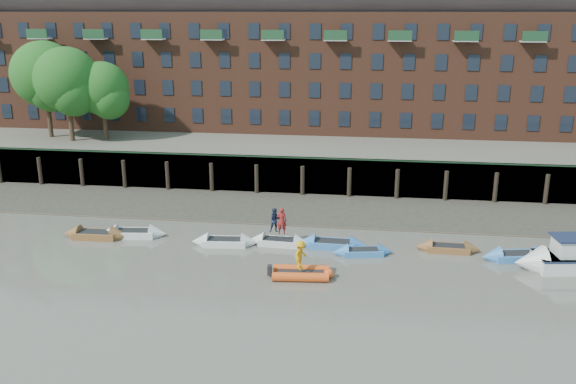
% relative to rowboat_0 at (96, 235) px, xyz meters
% --- Properties ---
extents(ground, '(220.00, 220.00, 0.00)m').
position_rel_rowboat_0_xyz_m(ground, '(15.20, -9.63, -0.24)').
color(ground, '#646057').
rests_on(ground, ground).
extents(foreshore, '(110.00, 8.00, 0.50)m').
position_rel_rowboat_0_xyz_m(foreshore, '(15.20, 8.37, -0.24)').
color(foreshore, '#3D382F').
rests_on(foreshore, ground).
extents(mud_band, '(110.00, 1.60, 0.10)m').
position_rel_rowboat_0_xyz_m(mud_band, '(15.20, 4.97, -0.24)').
color(mud_band, '#4C4336').
rests_on(mud_band, ground).
extents(river_wall, '(110.00, 1.23, 3.30)m').
position_rel_rowboat_0_xyz_m(river_wall, '(15.20, 12.75, 1.35)').
color(river_wall, '#2D2A26').
rests_on(river_wall, ground).
extents(bank_terrace, '(110.00, 28.00, 3.20)m').
position_rel_rowboat_0_xyz_m(bank_terrace, '(15.20, 26.37, 1.36)').
color(bank_terrace, '#5E594D').
rests_on(bank_terrace, ground).
extents(apartment_terrace, '(80.60, 15.56, 20.98)m').
position_rel_rowboat_0_xyz_m(apartment_terrace, '(15.20, 27.36, 12.58)').
color(apartment_terrace, brown).
rests_on(apartment_terrace, bank_terrace).
extents(tree_cluster, '(11.76, 7.74, 9.40)m').
position_rel_rowboat_0_xyz_m(tree_cluster, '(-10.42, 17.72, 8.76)').
color(tree_cluster, '#3A281C').
rests_on(tree_cluster, bank_terrace).
extents(rowboat_0, '(4.74, 1.45, 1.37)m').
position_rel_rowboat_0_xyz_m(rowboat_0, '(0.00, 0.00, 0.00)').
color(rowboat_0, brown).
rests_on(rowboat_0, ground).
extents(rowboat_1, '(4.80, 1.83, 1.36)m').
position_rel_rowboat_0_xyz_m(rowboat_1, '(2.52, 0.62, -0.00)').
color(rowboat_1, silver).
rests_on(rowboat_1, ground).
extents(rowboat_2, '(4.64, 1.72, 1.32)m').
position_rel_rowboat_0_xyz_m(rowboat_2, '(9.28, -0.11, -0.01)').
color(rowboat_2, silver).
rests_on(rowboat_2, ground).
extents(rowboat_3, '(4.34, 1.48, 1.24)m').
position_rel_rowboat_0_xyz_m(rowboat_3, '(12.94, 0.44, -0.02)').
color(rowboat_3, silver).
rests_on(rowboat_3, ground).
extents(rowboat_4, '(4.77, 1.53, 1.37)m').
position_rel_rowboat_0_xyz_m(rowboat_4, '(16.56, 0.45, 0.00)').
color(rowboat_4, '#3976BD').
rests_on(rowboat_4, ground).
extents(rowboat_5, '(4.12, 1.89, 1.15)m').
position_rel_rowboat_0_xyz_m(rowboat_5, '(18.61, -0.58, -0.04)').
color(rowboat_5, '#3976BD').
rests_on(rowboat_5, ground).
extents(rowboat_6, '(4.27, 1.32, 1.23)m').
position_rel_rowboat_0_xyz_m(rowboat_6, '(24.19, 0.79, -0.02)').
color(rowboat_6, brown).
rests_on(rowboat_6, ground).
extents(rowboat_7, '(4.86, 2.21, 1.36)m').
position_rel_rowboat_0_xyz_m(rowboat_7, '(28.43, -0.08, -0.00)').
color(rowboat_7, '#3976BD').
rests_on(rowboat_7, ground).
extents(rib_tender, '(3.72, 2.00, 0.63)m').
position_rel_rowboat_0_xyz_m(rib_tender, '(15.15, -4.58, 0.03)').
color(rib_tender, '#E34F19').
rests_on(rib_tender, ground).
extents(motor_launch, '(6.89, 3.13, 2.74)m').
position_rel_rowboat_0_xyz_m(motor_launch, '(30.72, -1.31, 0.46)').
color(motor_launch, silver).
rests_on(motor_launch, ground).
extents(person_rower_a, '(0.73, 0.52, 1.86)m').
position_rel_rowboat_0_xyz_m(person_rower_a, '(13.12, 0.36, 1.52)').
color(person_rower_a, maroon).
rests_on(person_rower_a, rowboat_3).
extents(person_rower_b, '(0.99, 0.88, 1.70)m').
position_rel_rowboat_0_xyz_m(person_rower_b, '(12.64, 0.60, 1.44)').
color(person_rower_b, '#19233F').
rests_on(person_rower_b, rowboat_3).
extents(person_rib_crew, '(1.02, 1.29, 1.76)m').
position_rel_rowboat_0_xyz_m(person_rib_crew, '(14.99, -4.68, 1.23)').
color(person_rib_crew, orange).
rests_on(person_rib_crew, rib_tender).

